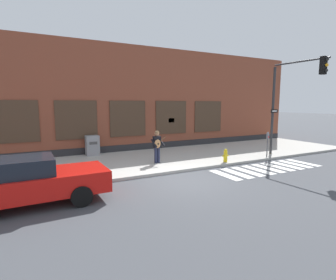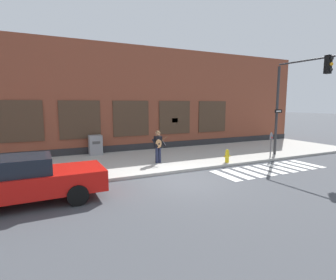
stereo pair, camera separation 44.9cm
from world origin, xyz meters
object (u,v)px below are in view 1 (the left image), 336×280
(red_car, at_px, (29,181))
(traffic_light, at_px, (292,92))
(utility_box, at_px, (92,145))
(busker, at_px, (157,145))
(fire_hydrant, at_px, (225,155))
(parking_meter, at_px, (268,141))

(red_car, distance_m, traffic_light, 13.55)
(traffic_light, relative_size, utility_box, 4.57)
(busker, xyz_separation_m, utility_box, (-2.51, 3.67, -0.35))
(fire_hydrant, bearing_deg, busker, 156.36)
(busker, xyz_separation_m, parking_meter, (6.30, -1.47, 0.01))
(red_car, relative_size, fire_hydrant, 6.62)
(parking_meter, height_order, utility_box, parking_meter)
(utility_box, bearing_deg, busker, -55.71)
(fire_hydrant, bearing_deg, utility_box, 138.53)
(traffic_light, bearing_deg, busker, 164.58)
(parking_meter, distance_m, utility_box, 10.20)
(red_car, distance_m, busker, 6.53)
(busker, relative_size, parking_meter, 1.15)
(traffic_light, height_order, parking_meter, traffic_light)
(red_car, height_order, traffic_light, traffic_light)
(fire_hydrant, bearing_deg, parking_meter, -0.69)
(busker, bearing_deg, traffic_light, -15.42)
(fire_hydrant, bearing_deg, red_car, -170.34)
(parking_meter, relative_size, utility_box, 1.22)
(busker, height_order, parking_meter, busker)
(traffic_light, relative_size, parking_meter, 3.74)
(busker, relative_size, utility_box, 1.41)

